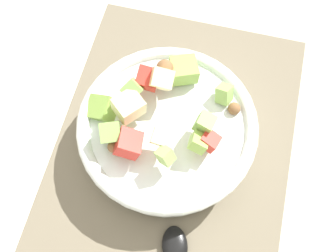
% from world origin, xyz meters
% --- Properties ---
extents(ground_plane, '(2.40, 2.40, 0.00)m').
position_xyz_m(ground_plane, '(0.00, 0.00, 0.00)').
color(ground_plane, silver).
extents(placemat, '(0.47, 0.36, 0.01)m').
position_xyz_m(placemat, '(0.00, 0.00, 0.00)').
color(placemat, '#756B56').
rests_on(placemat, ground_plane).
extents(salad_bowl, '(0.26, 0.26, 0.12)m').
position_xyz_m(salad_bowl, '(0.00, 0.01, 0.05)').
color(salad_bowl, white).
rests_on(salad_bowl, placemat).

